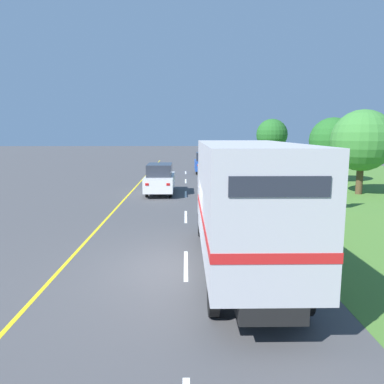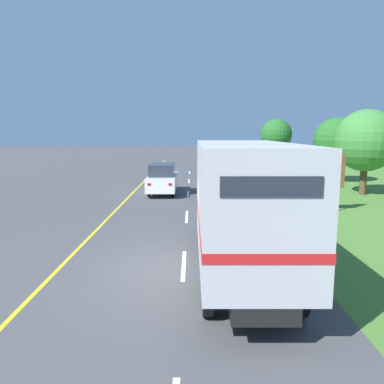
{
  "view_description": "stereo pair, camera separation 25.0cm",
  "coord_description": "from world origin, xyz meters",
  "px_view_note": "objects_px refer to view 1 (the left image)",
  "views": [
    {
      "loc": [
        0.0,
        -10.57,
        4.0
      ],
      "look_at": [
        0.3,
        6.9,
        1.2
      ],
      "focal_mm": 35.0,
      "sensor_mm": 36.0,
      "label": 1
    },
    {
      "loc": [
        0.25,
        -10.57,
        4.0
      ],
      "look_at": [
        0.3,
        6.9,
        1.2
      ],
      "focal_mm": 35.0,
      "sensor_mm": 36.0,
      "label": 2
    }
  ],
  "objects_px": {
    "roadside_tree_mid": "(332,141)",
    "roadside_tree_far": "(272,135)",
    "lead_car_white": "(160,179)",
    "roadside_tree_near": "(362,141)",
    "lead_car_blue_ahead": "(204,163)",
    "highway_sign": "(321,175)",
    "horse_trailer_truck": "(243,202)"
  },
  "relations": [
    {
      "from": "roadside_tree_mid",
      "to": "roadside_tree_far",
      "type": "height_order",
      "value": "roadside_tree_far"
    },
    {
      "from": "lead_car_white",
      "to": "roadside_tree_near",
      "type": "xyz_separation_m",
      "value": [
        13.01,
        -0.34,
        2.47
      ]
    },
    {
      "from": "lead_car_white",
      "to": "roadside_tree_far",
      "type": "xyz_separation_m",
      "value": [
        10.6,
        14.58,
        2.76
      ]
    },
    {
      "from": "roadside_tree_far",
      "to": "lead_car_blue_ahead",
      "type": "bearing_deg",
      "value": -163.03
    },
    {
      "from": "lead_car_white",
      "to": "roadside_tree_near",
      "type": "height_order",
      "value": "roadside_tree_near"
    },
    {
      "from": "roadside_tree_near",
      "to": "highway_sign",
      "type": "bearing_deg",
      "value": -130.35
    },
    {
      "from": "highway_sign",
      "to": "roadside_tree_far",
      "type": "xyz_separation_m",
      "value": [
        2.06,
        20.19,
        1.9
      ]
    },
    {
      "from": "roadside_tree_near",
      "to": "roadside_tree_mid",
      "type": "bearing_deg",
      "value": 85.31
    },
    {
      "from": "horse_trailer_truck",
      "to": "roadside_tree_far",
      "type": "height_order",
      "value": "roadside_tree_far"
    },
    {
      "from": "lead_car_blue_ahead",
      "to": "roadside_tree_mid",
      "type": "xyz_separation_m",
      "value": [
        10.04,
        -6.56,
        2.32
      ]
    },
    {
      "from": "lead_car_blue_ahead",
      "to": "roadside_tree_far",
      "type": "distance_m",
      "value": 7.93
    },
    {
      "from": "roadside_tree_near",
      "to": "lead_car_white",
      "type": "bearing_deg",
      "value": 178.5
    },
    {
      "from": "highway_sign",
      "to": "roadside_tree_mid",
      "type": "xyz_separation_m",
      "value": [
        4.98,
        11.46,
        1.48
      ]
    },
    {
      "from": "horse_trailer_truck",
      "to": "lead_car_blue_ahead",
      "type": "height_order",
      "value": "horse_trailer_truck"
    },
    {
      "from": "highway_sign",
      "to": "roadside_tree_near",
      "type": "distance_m",
      "value": 7.09
    },
    {
      "from": "roadside_tree_mid",
      "to": "roadside_tree_far",
      "type": "xyz_separation_m",
      "value": [
        -2.92,
        8.73,
        0.42
      ]
    },
    {
      "from": "horse_trailer_truck",
      "to": "lead_car_white",
      "type": "relative_size",
      "value": 1.87
    },
    {
      "from": "highway_sign",
      "to": "roadside_tree_near",
      "type": "bearing_deg",
      "value": 49.65
    },
    {
      "from": "horse_trailer_truck",
      "to": "roadside_tree_far",
      "type": "bearing_deg",
      "value": 75.68
    },
    {
      "from": "horse_trailer_truck",
      "to": "roadside_tree_mid",
      "type": "height_order",
      "value": "roadside_tree_mid"
    },
    {
      "from": "lead_car_white",
      "to": "lead_car_blue_ahead",
      "type": "relative_size",
      "value": 1.19
    },
    {
      "from": "horse_trailer_truck",
      "to": "lead_car_blue_ahead",
      "type": "relative_size",
      "value": 2.22
    },
    {
      "from": "lead_car_white",
      "to": "roadside_tree_far",
      "type": "height_order",
      "value": "roadside_tree_far"
    },
    {
      "from": "horse_trailer_truck",
      "to": "lead_car_blue_ahead",
      "type": "xyz_separation_m",
      "value": [
        0.2,
        26.48,
        -1.04
      ]
    },
    {
      "from": "highway_sign",
      "to": "roadside_tree_mid",
      "type": "distance_m",
      "value": 12.58
    },
    {
      "from": "lead_car_white",
      "to": "highway_sign",
      "type": "relative_size",
      "value": 1.57
    },
    {
      "from": "roadside_tree_near",
      "to": "roadside_tree_mid",
      "type": "xyz_separation_m",
      "value": [
        0.51,
        6.2,
        -0.13
      ]
    },
    {
      "from": "lead_car_white",
      "to": "roadside_tree_far",
      "type": "relative_size",
      "value": 0.86
    },
    {
      "from": "lead_car_white",
      "to": "highway_sign",
      "type": "distance_m",
      "value": 10.25
    },
    {
      "from": "horse_trailer_truck",
      "to": "roadside_tree_mid",
      "type": "distance_m",
      "value": 22.43
    },
    {
      "from": "horse_trailer_truck",
      "to": "highway_sign",
      "type": "bearing_deg",
      "value": 58.16
    },
    {
      "from": "highway_sign",
      "to": "roadside_tree_near",
      "type": "xyz_separation_m",
      "value": [
        4.47,
        5.26,
        1.6
      ]
    }
  ]
}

